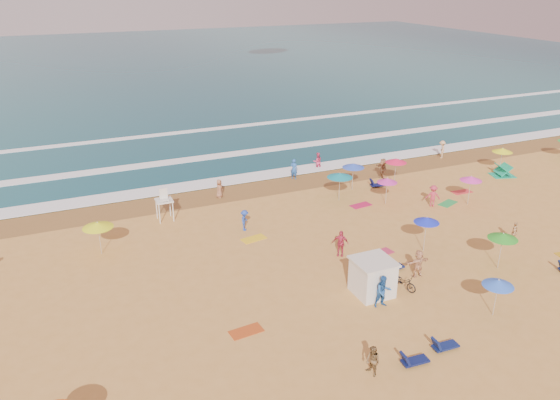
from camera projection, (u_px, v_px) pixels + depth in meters
name	position (u px, v px, depth m)	size (l,w,h in m)	color
ground	(348.00, 247.00, 36.33)	(220.00, 220.00, 0.00)	gold
ocean	(133.00, 66.00, 107.44)	(220.00, 140.00, 0.18)	#0C4756
wet_sand	(275.00, 185.00, 46.91)	(220.00, 220.00, 0.00)	olive
surf_foam	(240.00, 155.00, 54.34)	(200.00, 18.70, 0.05)	white
cabana	(373.00, 278.00, 30.72)	(2.00, 2.00, 2.00)	silver
cabana_roof	(374.00, 261.00, 30.31)	(2.20, 2.20, 0.12)	silver
bicycle	(403.00, 282.00, 31.37)	(0.62, 1.78, 0.93)	black
lifeguard_stand	(165.00, 207.00, 39.97)	(1.20, 1.20, 2.10)	white
beach_umbrellas	(388.00, 211.00, 36.64)	(58.76, 28.24, 0.66)	#F536BA
loungers	(473.00, 264.00, 33.87)	(43.98, 20.88, 0.34)	#101D53
towels	(379.00, 253.00, 35.48)	(38.60, 22.31, 0.03)	#B84517
beachgoers	(348.00, 210.00, 39.83)	(44.21, 27.26, 2.13)	#DFAB75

